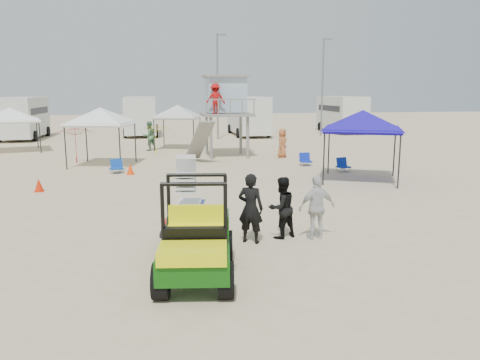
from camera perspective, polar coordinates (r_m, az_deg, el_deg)
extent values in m
plane|color=beige|center=(10.20, 0.18, -10.41)|extent=(140.00, 140.00, 0.00)
cube|color=#0E4A0B|center=(9.44, -5.34, -8.47)|extent=(1.68, 2.80, 0.47)
cube|color=#F1F00C|center=(9.35, -5.37, -6.82)|extent=(1.30, 0.90, 0.25)
cylinder|color=black|center=(8.61, -8.71, -12.22)|extent=(0.39, 0.71, 0.68)
cube|color=black|center=(11.67, -6.28, -5.47)|extent=(1.44, 1.92, 0.11)
cylinder|color=black|center=(11.71, -8.76, -6.52)|extent=(0.25, 0.49, 0.46)
imported|color=black|center=(11.46, 1.30, -3.47)|extent=(0.75, 0.67, 1.74)
imported|color=black|center=(11.90, 5.08, -3.37)|extent=(0.94, 0.85, 1.57)
imported|color=silver|center=(11.91, 9.35, -3.33)|extent=(0.99, 0.49, 1.63)
cylinder|color=gray|center=(25.77, -3.58, 5.11)|extent=(0.17, 0.17, 2.33)
cube|color=gray|center=(26.82, -1.66, 8.00)|extent=(2.83, 2.83, 0.15)
cube|color=#A2C0D2|center=(27.07, -1.76, 10.34)|extent=(2.16, 1.89, 1.96)
imported|color=#B20F0F|center=(25.77, -3.03, 9.87)|extent=(1.06, 0.61, 1.64)
cylinder|color=black|center=(18.34, 12.31, 2.38)|extent=(0.06, 0.06, 2.19)
pyramid|color=#1E10AE|center=(20.05, 14.78, 8.26)|extent=(3.98, 3.98, 0.80)
cube|color=#1E10AE|center=(20.09, 14.67, 5.98)|extent=(3.98, 3.98, 0.18)
cylinder|color=black|center=(23.40, -20.01, 3.70)|extent=(0.06, 0.06, 2.16)
pyramid|color=white|center=(24.38, -16.68, 8.47)|extent=(3.36, 3.36, 0.80)
cube|color=white|center=(24.42, -16.58, 6.60)|extent=(3.36, 3.36, 0.18)
pyramid|color=white|center=(32.22, -26.32, 7.94)|extent=(3.99, 3.99, 0.80)
cube|color=white|center=(32.25, -26.20, 6.52)|extent=(3.99, 3.99, 0.18)
cylinder|color=black|center=(29.59, -9.89, 5.47)|extent=(0.06, 0.06, 2.10)
pyramid|color=silver|center=(30.76, -7.66, 9.08)|extent=(3.25, 3.25, 0.80)
cube|color=silver|center=(30.79, -7.62, 7.60)|extent=(3.25, 3.25, 0.18)
imported|color=red|center=(25.80, -19.41, 4.05)|extent=(2.19, 2.23, 1.90)
imported|color=yellow|center=(27.91, -10.21, 4.84)|extent=(2.42, 2.44, 1.79)
cone|color=#FF3F08|center=(21.62, -13.23, 1.32)|extent=(0.34, 0.34, 0.50)
cone|color=red|center=(18.99, -23.32, -0.56)|extent=(0.34, 0.34, 0.50)
cube|color=#0F44AC|center=(22.08, -14.84, 1.36)|extent=(0.68, 0.66, 0.06)
cube|color=#0F44AC|center=(22.29, -14.82, 1.96)|extent=(0.57, 0.35, 0.44)
cylinder|color=#B2B2B7|center=(21.93, -15.44, 0.94)|extent=(0.03, 0.03, 0.20)
cube|color=#0E2C99|center=(22.34, 12.49, 1.57)|extent=(0.65, 0.62, 0.06)
cube|color=#0E2C99|center=(22.53, 12.28, 2.17)|extent=(0.57, 0.31, 0.44)
cylinder|color=#B2B2B7|center=(22.10, 12.15, 1.17)|extent=(0.03, 0.03, 0.20)
cube|color=#1027AE|center=(23.77, 8.04, 2.25)|extent=(0.54, 0.50, 0.06)
cube|color=#1027AE|center=(23.96, 7.87, 2.81)|extent=(0.54, 0.17, 0.44)
cylinder|color=#B2B2B7|center=(23.53, 7.67, 1.88)|extent=(0.03, 0.03, 0.20)
cube|color=silver|center=(40.73, -24.90, 7.03)|extent=(2.50, 6.80, 3.00)
cube|color=black|center=(40.71, -24.95, 7.66)|extent=(2.54, 5.44, 0.50)
cube|color=silver|center=(40.93, -11.99, 7.79)|extent=(2.50, 6.50, 3.00)
cube|color=black|center=(40.91, -12.01, 8.42)|extent=(2.54, 5.20, 0.50)
cylinder|color=black|center=(39.00, -13.85, 5.59)|extent=(0.25, 0.80, 0.80)
cube|color=silver|center=(40.15, 1.01, 7.97)|extent=(2.50, 7.00, 3.00)
cube|color=black|center=(40.13, 1.01, 8.61)|extent=(2.54, 5.60, 0.50)
cylinder|color=black|center=(37.82, -0.21, 5.75)|extent=(0.25, 0.80, 0.80)
cube|color=silver|center=(44.18, 12.27, 7.98)|extent=(2.50, 6.60, 3.00)
cube|color=black|center=(44.16, 12.30, 8.56)|extent=(2.54, 5.28, 0.50)
cylinder|color=black|center=(41.84, 11.70, 6.01)|extent=(0.25, 0.80, 0.80)
cylinder|color=slate|center=(36.66, -2.76, 11.22)|extent=(0.14, 0.14, 8.00)
cylinder|color=slate|center=(40.26, 10.01, 11.02)|extent=(0.14, 0.14, 8.00)
imported|color=#4B7E56|center=(30.21, -11.03, 5.29)|extent=(1.13, 1.08, 1.84)
imported|color=#B36133|center=(26.56, 5.15, 4.50)|extent=(0.88, 0.95, 1.63)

